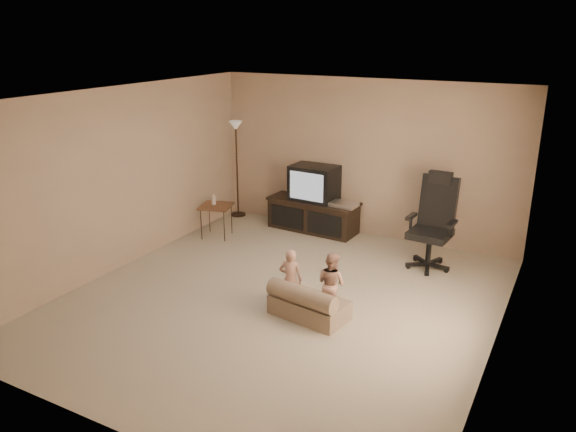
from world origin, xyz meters
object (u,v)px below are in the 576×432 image
object	(u,v)px
side_table	(216,206)
floor_lamp	(236,148)
toddler_left	(291,280)
office_chair	(432,234)
toddler_right	(331,283)
child_sofa	(307,304)
tv_stand	(314,204)

from	to	relation	value
side_table	floor_lamp	distance (m)	1.33
side_table	toddler_left	distance (m)	2.76
office_chair	toddler_right	size ratio (longest dim) A/B	1.75
child_sofa	toddler_right	distance (m)	0.37
tv_stand	toddler_left	xyz separation A→B (m)	(0.97, -2.64, -0.07)
floor_lamp	child_sofa	size ratio (longest dim) A/B	1.78
toddler_right	child_sofa	bearing A→B (deg)	67.95
tv_stand	side_table	distance (m)	1.61
office_chair	toddler_right	world-z (taller)	office_chair
side_table	toddler_right	world-z (taller)	toddler_right
floor_lamp	toddler_right	world-z (taller)	floor_lamp
child_sofa	toddler_left	size ratio (longest dim) A/B	1.22
toddler_left	tv_stand	bearing A→B (deg)	-83.11
tv_stand	floor_lamp	bearing A→B (deg)	-179.22
tv_stand	side_table	bearing A→B (deg)	-138.10
child_sofa	toddler_right	bearing A→B (deg)	59.74
tv_stand	toddler_left	size ratio (longest dim) A/B	2.00
child_sofa	office_chair	bearing A→B (deg)	77.16
side_table	toddler_left	size ratio (longest dim) A/B	0.92
tv_stand	office_chair	size ratio (longest dim) A/B	1.16
office_chair	toddler_left	size ratio (longest dim) A/B	1.73
side_table	office_chair	bearing A→B (deg)	7.54
tv_stand	toddler_right	bearing A→B (deg)	-57.21
toddler_left	child_sofa	bearing A→B (deg)	147.14
office_chair	toddler_right	bearing A→B (deg)	-104.76
side_table	floor_lamp	xyz separation A→B (m)	(-0.29, 1.07, 0.73)
office_chair	child_sofa	bearing A→B (deg)	-107.33
office_chair	floor_lamp	world-z (taller)	floor_lamp
toddler_left	toddler_right	xyz separation A→B (m)	(0.46, 0.14, -0.00)
child_sofa	toddler_right	size ratio (longest dim) A/B	1.24
tv_stand	toddler_right	xyz separation A→B (m)	(1.43, -2.50, -0.07)
office_chair	toddler_left	world-z (taller)	office_chair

